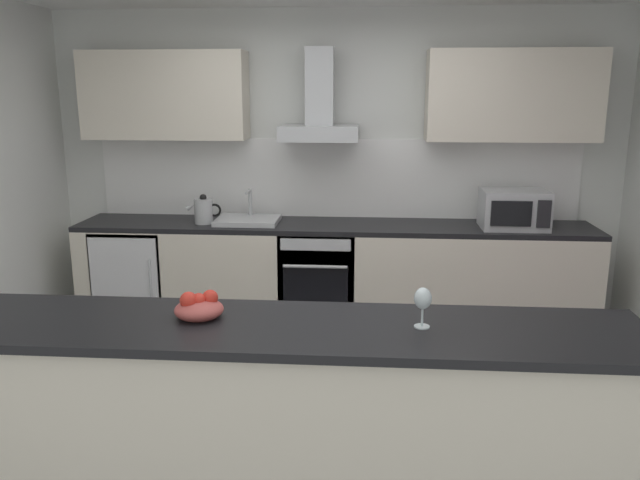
{
  "coord_description": "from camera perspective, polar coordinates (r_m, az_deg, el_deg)",
  "views": [
    {
      "loc": [
        0.28,
        -3.39,
        1.94
      ],
      "look_at": [
        -0.02,
        0.39,
        1.05
      ],
      "focal_mm": 35.54,
      "sensor_mm": 36.0,
      "label": 1
    }
  ],
  "objects": [
    {
      "name": "ground",
      "position": [
        3.92,
        -0.22,
        -16.6
      ],
      "size": [
        5.71,
        4.84,
        0.02
      ],
      "primitive_type": "cube",
      "color": "gray"
    },
    {
      "name": "wall_back",
      "position": [
        5.42,
        1.49,
        6.43
      ],
      "size": [
        5.71,
        0.12,
        2.6
      ],
      "primitive_type": "cube",
      "color": "silver",
      "rests_on": "ground"
    },
    {
      "name": "backsplash_tile",
      "position": [
        5.36,
        1.45,
        5.59
      ],
      "size": [
        4.01,
        0.02,
        0.66
      ],
      "primitive_type": "cube",
      "color": "white"
    },
    {
      "name": "counter_back",
      "position": [
        5.22,
        1.22,
        -3.38
      ],
      "size": [
        4.15,
        0.6,
        0.9
      ],
      "color": "beige",
      "rests_on": "ground"
    },
    {
      "name": "counter_island",
      "position": [
        2.98,
        -2.65,
        -16.14
      ],
      "size": [
        3.11,
        0.64,
        0.95
      ],
      "color": "beige",
      "rests_on": "ground"
    },
    {
      "name": "upper_cabinets",
      "position": [
        5.15,
        1.4,
        12.88
      ],
      "size": [
        4.09,
        0.32,
        0.7
      ],
      "color": "beige"
    },
    {
      "name": "oven",
      "position": [
        5.2,
        -0.14,
        -3.33
      ],
      "size": [
        0.6,
        0.62,
        0.8
      ],
      "color": "slate",
      "rests_on": "ground"
    },
    {
      "name": "refrigerator",
      "position": [
        5.54,
        -16.12,
        -3.2
      ],
      "size": [
        0.58,
        0.6,
        0.85
      ],
      "color": "white",
      "rests_on": "ground"
    },
    {
      "name": "microwave",
      "position": [
        5.14,
        17.07,
        2.66
      ],
      "size": [
        0.5,
        0.38,
        0.3
      ],
      "color": "#B7BABC",
      "rests_on": "counter_back"
    },
    {
      "name": "sink",
      "position": [
        5.17,
        -6.52,
        1.85
      ],
      "size": [
        0.5,
        0.4,
        0.26
      ],
      "color": "silver",
      "rests_on": "counter_back"
    },
    {
      "name": "kettle",
      "position": [
        5.19,
        -10.42,
        2.62
      ],
      "size": [
        0.29,
        0.15,
        0.24
      ],
      "color": "#B7BABC",
      "rests_on": "counter_back"
    },
    {
      "name": "range_hood",
      "position": [
        5.11,
        -0.03,
        11.5
      ],
      "size": [
        0.62,
        0.45,
        0.72
      ],
      "color": "#B7BABC"
    },
    {
      "name": "wine_glass",
      "position": [
        2.74,
        9.25,
        -5.35
      ],
      "size": [
        0.08,
        0.08,
        0.18
      ],
      "color": "silver",
      "rests_on": "counter_island"
    },
    {
      "name": "fruit_bowl",
      "position": [
        2.9,
        -10.85,
        -6.0
      ],
      "size": [
        0.22,
        0.22,
        0.13
      ],
      "color": "#B24C47",
      "rests_on": "counter_island"
    }
  ]
}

